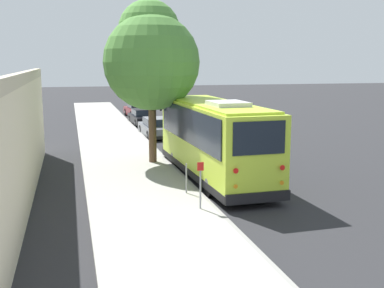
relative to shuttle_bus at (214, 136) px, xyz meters
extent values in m
plane|color=#28282B|center=(-1.21, -0.16, -1.85)|extent=(160.00, 160.00, 0.00)
cube|color=#A3A099|center=(-1.21, 3.40, -1.78)|extent=(80.00, 4.09, 0.15)
cube|color=gray|center=(-1.21, 1.29, -1.78)|extent=(80.00, 0.14, 0.15)
cube|color=#BCDB38|center=(0.00, 0.00, -0.12)|extent=(9.34, 2.67, 2.94)
cube|color=black|center=(0.00, 0.00, -1.45)|extent=(9.39, 2.72, 0.28)
cube|color=black|center=(0.00, 0.00, 0.53)|extent=(8.59, 2.73, 1.41)
cube|color=black|center=(4.66, 0.17, 0.53)|extent=(0.10, 2.05, 1.48)
cube|color=black|center=(-4.65, -0.17, 0.63)|extent=(0.10, 1.88, 1.13)
cube|color=black|center=(4.66, 0.17, 1.21)|extent=(0.10, 1.69, 0.22)
cube|color=#BCDB38|center=(0.00, 0.00, 1.39)|extent=(8.77, 2.43, 0.10)
cube|color=silver|center=(-1.65, -0.06, 1.51)|extent=(1.75, 1.39, 0.20)
cube|color=black|center=(4.68, 0.17, -1.41)|extent=(0.18, 2.37, 0.36)
cube|color=black|center=(-4.67, -0.17, -1.41)|extent=(0.18, 2.37, 0.36)
cylinder|color=red|center=(-4.75, 0.67, -0.41)|extent=(0.04, 0.18, 0.18)
cylinder|color=orange|center=(-4.75, 0.67, -0.94)|extent=(0.03, 0.14, 0.14)
cylinder|color=red|center=(-4.69, -1.01, -0.41)|extent=(0.04, 0.18, 0.18)
cylinder|color=orange|center=(-4.69, -1.01, -0.94)|extent=(0.03, 0.14, 0.14)
cube|color=white|center=(4.70, 0.95, -1.24)|extent=(0.05, 0.32, 0.18)
cube|color=white|center=(4.76, -0.61, -1.24)|extent=(0.05, 0.32, 0.18)
cube|color=black|center=(4.30, 1.48, 0.81)|extent=(0.06, 0.10, 0.24)
cylinder|color=black|center=(2.71, 1.11, -1.37)|extent=(0.97, 0.33, 0.96)
cylinder|color=slate|center=(2.71, 1.11, -1.37)|extent=(0.44, 0.34, 0.43)
cylinder|color=black|center=(2.78, -0.92, -1.37)|extent=(0.97, 0.33, 0.96)
cylinder|color=slate|center=(2.78, -0.92, -1.37)|extent=(0.44, 0.34, 0.43)
cylinder|color=black|center=(-2.63, 0.92, -1.37)|extent=(0.97, 0.33, 0.96)
cylinder|color=slate|center=(-2.63, 0.92, -1.37)|extent=(0.44, 0.34, 0.43)
cylinder|color=black|center=(-2.56, -1.11, -1.37)|extent=(0.97, 0.33, 0.96)
cylinder|color=slate|center=(-2.56, -1.11, -1.37)|extent=(0.44, 0.34, 0.43)
cube|color=slate|center=(12.28, 0.36, -1.40)|extent=(4.50, 1.81, 0.61)
cube|color=black|center=(12.17, 0.36, -0.85)|extent=(2.15, 1.51, 0.48)
cube|color=slate|center=(12.17, 0.36, -0.61)|extent=(2.07, 1.47, 0.05)
cube|color=black|center=(14.53, 0.43, -1.60)|extent=(0.13, 1.62, 0.20)
cube|color=black|center=(10.03, 0.30, -1.60)|extent=(0.13, 1.62, 0.20)
cylinder|color=black|center=(13.67, 1.17, -1.55)|extent=(0.61, 0.22, 0.61)
cylinder|color=slate|center=(13.67, 1.17, -1.55)|extent=(0.28, 0.23, 0.27)
cylinder|color=black|center=(13.71, -0.35, -1.55)|extent=(0.61, 0.22, 0.61)
cylinder|color=slate|center=(13.71, -0.35, -1.55)|extent=(0.28, 0.23, 0.27)
cylinder|color=black|center=(10.85, 1.08, -1.55)|extent=(0.61, 0.22, 0.61)
cylinder|color=slate|center=(10.85, 1.08, -1.55)|extent=(0.28, 0.23, 0.27)
cylinder|color=black|center=(10.90, -0.44, -1.55)|extent=(0.61, 0.22, 0.61)
cylinder|color=slate|center=(10.90, -0.44, -1.55)|extent=(0.28, 0.23, 0.27)
cube|color=black|center=(18.58, 0.34, -1.40)|extent=(4.42, 1.84, 0.60)
cube|color=black|center=(18.47, 0.34, -0.86)|extent=(2.13, 1.51, 0.48)
cube|color=black|center=(18.47, 0.34, -0.62)|extent=(2.04, 1.47, 0.05)
cube|color=black|center=(20.77, 0.45, -1.60)|extent=(0.16, 1.58, 0.20)
cube|color=black|center=(16.38, 0.24, -1.60)|extent=(0.16, 1.58, 0.20)
cylinder|color=black|center=(19.92, 1.15, -1.55)|extent=(0.61, 0.23, 0.60)
cylinder|color=slate|center=(19.92, 1.15, -1.55)|extent=(0.28, 0.23, 0.27)
cylinder|color=black|center=(19.99, -0.33, -1.55)|extent=(0.61, 0.23, 0.60)
cylinder|color=slate|center=(19.99, -0.33, -1.55)|extent=(0.28, 0.23, 0.27)
cylinder|color=black|center=(17.17, 1.02, -1.55)|extent=(0.61, 0.23, 0.60)
cylinder|color=slate|center=(17.17, 1.02, -1.55)|extent=(0.28, 0.23, 0.27)
cylinder|color=black|center=(17.24, -0.46, -1.55)|extent=(0.61, 0.23, 0.60)
cylinder|color=slate|center=(17.24, -0.46, -1.55)|extent=(0.28, 0.23, 0.27)
cube|color=maroon|center=(24.09, -0.01, -1.36)|extent=(4.17, 2.07, 0.64)
cube|color=black|center=(23.99, -0.02, -0.80)|extent=(2.03, 1.66, 0.48)
cube|color=maroon|center=(23.99, -0.02, -0.56)|extent=(1.95, 1.61, 0.05)
cube|color=black|center=(26.13, 0.16, -1.59)|extent=(0.22, 1.68, 0.20)
cube|color=black|center=(22.06, -0.18, -1.59)|extent=(0.22, 1.68, 0.20)
cylinder|color=black|center=(25.30, 0.89, -1.52)|extent=(0.67, 0.25, 0.66)
cylinder|color=slate|center=(25.30, 0.89, -1.52)|extent=(0.31, 0.24, 0.30)
cylinder|color=black|center=(25.43, -0.69, -1.52)|extent=(0.67, 0.25, 0.66)
cylinder|color=slate|center=(25.43, -0.69, -1.52)|extent=(0.31, 0.24, 0.30)
cylinder|color=black|center=(22.76, 0.68, -1.52)|extent=(0.67, 0.25, 0.66)
cylinder|color=slate|center=(22.76, 0.68, -1.52)|extent=(0.31, 0.24, 0.30)
cylinder|color=black|center=(22.89, -0.91, -1.52)|extent=(0.67, 0.25, 0.66)
cylinder|color=slate|center=(22.89, -0.91, -1.52)|extent=(0.31, 0.24, 0.30)
cylinder|color=brown|center=(3.43, 2.06, -0.10)|extent=(0.37, 0.37, 3.21)
sphere|color=#4C8438|center=(3.43, 2.06, 3.10)|extent=(4.56, 4.56, 4.56)
sphere|color=#528F3C|center=(4.00, 2.06, 4.59)|extent=(2.97, 2.97, 2.97)
cylinder|color=gray|center=(-4.47, 1.81, -1.05)|extent=(0.06, 0.06, 1.30)
cube|color=red|center=(-4.47, 1.81, -0.26)|extent=(0.02, 0.22, 0.28)
cylinder|color=gray|center=(-2.48, 1.81, -1.14)|extent=(0.06, 0.06, 1.13)
cube|color=#BAAD93|center=(-1.70, 7.48, 2.56)|extent=(19.13, 0.30, 0.40)
camera|label=1|loc=(-19.35, 5.87, 3.15)|focal=45.00mm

